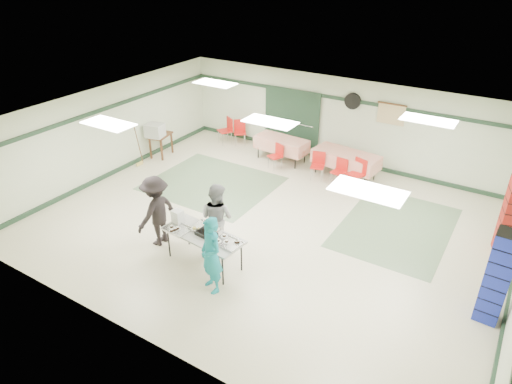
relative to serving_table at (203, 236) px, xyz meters
The scene contains 40 objects.
floor 2.31m from the serving_table, 80.90° to the left, with size 11.00×11.00×0.00m, color #BEB799.
ceiling 2.96m from the serving_table, 80.90° to the left, with size 11.00×11.00×0.00m, color white.
wall_back 6.71m from the serving_table, 87.02° to the left, with size 11.00×11.00×0.00m, color beige.
wall_front 2.44m from the serving_table, 81.53° to the right, with size 11.00×11.00×0.00m, color beige.
wall_left 5.63m from the serving_table, 157.18° to the left, with size 9.00×9.00×0.00m, color beige.
trim_back 6.78m from the serving_table, 87.01° to the left, with size 11.00×0.06×0.10m, color #1D3524.
baseboard_back 6.68m from the serving_table, 87.01° to the left, with size 11.00×0.06×0.12m, color #1D3524.
trim_left 5.72m from the serving_table, 157.06° to the left, with size 9.00×0.06×0.10m, color #1D3524.
baseboard_left 5.60m from the serving_table, 157.06° to the left, with size 9.00×0.06×0.12m, color #1D3524.
baseboard_right 6.24m from the serving_table, 20.44° to the left, with size 9.00×0.06×0.12m, color #1D3524.
green_patch_a 3.90m from the serving_table, 124.20° to the left, with size 3.50×3.00×0.01m, color #63815E.
green_patch_b 4.89m from the serving_table, 49.37° to the left, with size 2.50×3.50×0.01m, color #63815E.
double_door_left 6.87m from the serving_table, 105.66° to the left, with size 0.90×0.06×2.10m, color gray.
double_door_right 6.68m from the serving_table, 97.78° to the left, with size 0.90×0.06×2.10m, color gray.
door_frame 6.74m from the serving_table, 101.85° to the left, with size 2.00×0.03×2.15m, color #1D3524.
wall_fan 6.77m from the serving_table, 84.41° to the left, with size 0.50×0.50×0.10m, color black.
scroll_banner 6.95m from the serving_table, 74.38° to the left, with size 0.80×0.02×0.60m, color tan.
serving_table is the anchor object (origin of this frame).
sheet_tray_right 0.63m from the serving_table, ahead, with size 0.57×0.43×0.02m, color silver.
sheet_tray_mid 0.20m from the serving_table, 117.11° to the left, with size 0.61×0.46×0.02m, color silver.
sheet_tray_left 0.61m from the serving_table, 165.13° to the right, with size 0.57×0.43×0.02m, color silver.
baking_pan 0.12m from the serving_table, ahead, with size 0.44×0.28×0.08m, color black.
foam_box_stack 0.79m from the serving_table, behind, with size 0.22×0.20×0.31m, color white.
volunteer_teal 0.89m from the serving_table, 42.11° to the right, with size 0.60×0.40×1.65m, color teal.
volunteer_grey 0.61m from the serving_table, 96.58° to the left, with size 0.81×0.63×1.68m, color gray.
volunteer_dark 1.41m from the serving_table, behind, with size 1.10×0.63×1.71m, color black.
dining_table_a 5.77m from the serving_table, 80.58° to the left, with size 2.04×1.09×0.77m.
dining_table_b 5.83m from the serving_table, 102.43° to the left, with size 1.76×0.88×0.77m.
chair_a 5.22m from the serving_table, 78.84° to the left, with size 0.42×0.42×0.79m.
chair_b 5.14m from the serving_table, 86.55° to the left, with size 0.48×0.48×0.83m.
chair_c 5.36m from the serving_table, 73.24° to the left, with size 0.54×0.54×0.90m.
chair_d 5.23m from the serving_table, 102.00° to the left, with size 0.48×0.48×0.79m.
chair_loose_a 6.93m from the serving_table, 117.22° to the left, with size 0.56×0.56×0.87m.
chair_loose_b 6.96m from the serving_table, 120.90° to the left, with size 0.59×0.59×0.93m.
crate_stack_blue_a 5.69m from the serving_table, 14.77° to the left, with size 0.38×0.38×1.22m, color #1B29A3.
crate_stack_red 6.77m from the serving_table, 35.70° to the left, with size 0.41×0.41×1.85m, color #9B210F.
crate_stack_blue_b 5.69m from the serving_table, 14.67° to the left, with size 0.42×0.42×1.90m, color #1B29A3.
printer_table 6.20m from the serving_table, 140.76° to the left, with size 0.67×0.89×0.74m.
office_printer 6.07m from the serving_table, 142.33° to the left, with size 0.54×0.47×0.42m, color #B1B2AD.
broom 5.74m from the serving_table, 148.29° to the left, with size 0.03×0.03×1.37m, color brown.
Camera 1 is at (4.88, -8.46, 6.15)m, focal length 32.00 mm.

